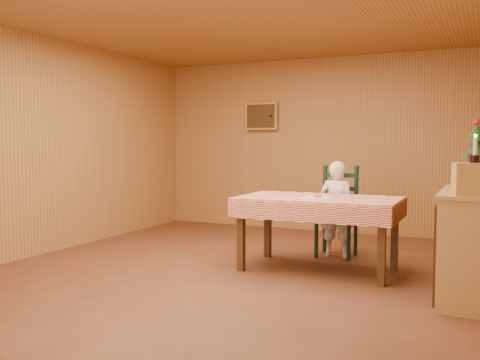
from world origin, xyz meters
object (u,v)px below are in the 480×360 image
ladder_chair (338,214)px  christmas_tree (477,157)px  crate (474,179)px  storage_bin (461,275)px  seated_child (337,209)px  shelf_unit (472,244)px  dining_table (319,205)px

ladder_chair → christmas_tree: christmas_tree is taller
ladder_chair → crate: bearing=-47.1°
ladder_chair → storage_bin: ladder_chair is taller
crate → storage_bin: crate is taller
christmas_tree → seated_child: bearing=148.9°
crate → christmas_tree: size_ratio=0.48×
christmas_tree → storage_bin: 1.07m
ladder_chair → crate: 2.27m
ladder_chair → shelf_unit: bearing=-39.1°
seated_child → crate: bearing=133.9°
dining_table → crate: (1.50, -0.82, 0.37)m
seated_child → shelf_unit: bearing=142.2°
dining_table → crate: 1.75m
christmas_tree → storage_bin: (-0.09, -0.39, -0.99)m
dining_table → ladder_chair: bearing=90.0°
dining_table → storage_bin: (1.41, -0.56, -0.47)m
shelf_unit → christmas_tree: bearing=88.0°
dining_table → christmas_tree: size_ratio=2.67×
ladder_chair → storage_bin: size_ratio=2.45×
shelf_unit → crate: 0.71m
dining_table → seated_child: (0.00, 0.73, -0.13)m
ladder_chair → christmas_tree: 1.91m
crate → christmas_tree: christmas_tree is taller
ladder_chair → shelf_unit: (1.49, -1.21, -0.04)m
dining_table → seated_child: seated_child is taller
christmas_tree → storage_bin: bearing=-102.8°
seated_child → ladder_chair: bearing=-90.0°
shelf_unit → christmas_tree: (0.01, 0.25, 0.74)m
seated_child → crate: size_ratio=3.75×
crate → dining_table: bearing=151.2°
dining_table → crate: size_ratio=5.52×
seated_child → shelf_unit: 1.89m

